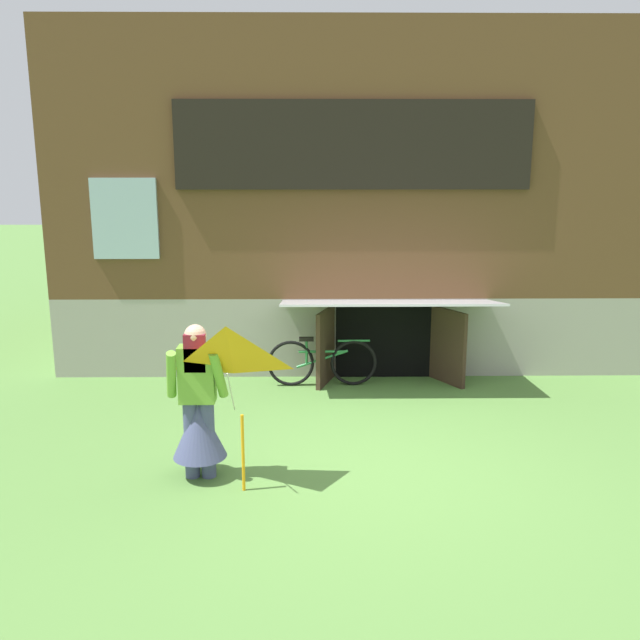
{
  "coord_description": "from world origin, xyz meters",
  "views": [
    {
      "loc": [
        -0.56,
        -6.42,
        2.96
      ],
      "look_at": [
        -0.47,
        1.1,
        1.27
      ],
      "focal_mm": 38.11,
      "sensor_mm": 36.0,
      "label": 1
    }
  ],
  "objects": [
    {
      "name": "ground_plane",
      "position": [
        0.0,
        0.0,
        0.0
      ],
      "size": [
        60.0,
        60.0,
        0.0
      ],
      "primitive_type": "plane",
      "color": "#56843D"
    },
    {
      "name": "person",
      "position": [
        -1.66,
        -0.25,
        0.64
      ],
      "size": [
        0.6,
        0.52,
        1.53
      ],
      "rotation": [
        0.0,
        0.0,
        -0.11
      ],
      "color": "#474C75",
      "rests_on": "ground_plane"
    },
    {
      "name": "kite",
      "position": [
        -1.31,
        -0.74,
        1.25
      ],
      "size": [
        0.81,
        0.76,
        1.56
      ],
      "color": "orange",
      "rests_on": "ground_plane"
    },
    {
      "name": "bicycle_green",
      "position": [
        -0.42,
        2.59,
        0.34
      ],
      "size": [
        1.51,
        0.08,
        0.69
      ],
      "rotation": [
        0.0,
        0.0,
        0.02
      ],
      "color": "black",
      "rests_on": "ground_plane"
    },
    {
      "name": "log_house",
      "position": [
        -0.0,
        5.63,
        2.46
      ],
      "size": [
        8.54,
        6.38,
        4.92
      ],
      "color": "#9E998E",
      "rests_on": "ground_plane"
    }
  ]
}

